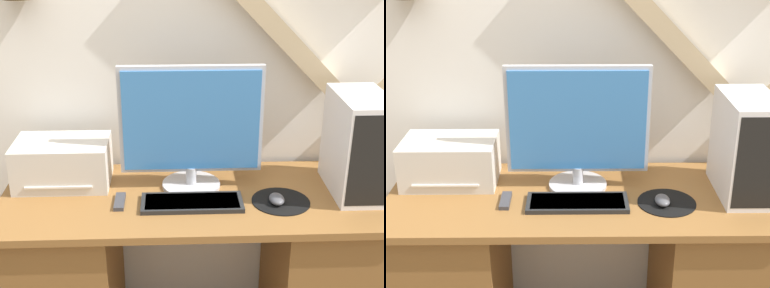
{
  "view_description": "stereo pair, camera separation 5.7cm",
  "coord_description": "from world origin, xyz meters",
  "views": [
    {
      "loc": [
        -0.09,
        -1.6,
        1.79
      ],
      "look_at": [
        -0.01,
        0.31,
        0.99
      ],
      "focal_mm": 50.0,
      "sensor_mm": 36.0,
      "label": 1
    },
    {
      "loc": [
        -0.03,
        -1.6,
        1.79
      ],
      "look_at": [
        -0.01,
        0.31,
        0.99
      ],
      "focal_mm": 50.0,
      "sensor_mm": 36.0,
      "label": 2
    }
  ],
  "objects": [
    {
      "name": "mousepad",
      "position": [
        0.33,
        0.24,
        0.76
      ],
      "size": [
        0.23,
        0.23,
        0.0
      ],
      "color": "black",
      "rests_on": "desk"
    },
    {
      "name": "remote_control",
      "position": [
        -0.3,
        0.25,
        0.77
      ],
      "size": [
        0.04,
        0.13,
        0.02
      ],
      "color": "#38383D",
      "rests_on": "desk"
    },
    {
      "name": "computer_tower",
      "position": [
        0.65,
        0.33,
        0.96
      ],
      "size": [
        0.2,
        0.35,
        0.41
      ],
      "color": "white",
      "rests_on": "desk"
    },
    {
      "name": "desk",
      "position": [
        0.0,
        0.31,
        0.39
      ],
      "size": [
        1.57,
        0.62,
        0.76
      ],
      "color": "brown",
      "rests_on": "ground_plane"
    },
    {
      "name": "printer",
      "position": [
        -0.55,
        0.44,
        0.85
      ],
      "size": [
        0.39,
        0.26,
        0.19
      ],
      "color": "beige",
      "rests_on": "desk"
    },
    {
      "name": "mouse",
      "position": [
        0.31,
        0.23,
        0.78
      ],
      "size": [
        0.06,
        0.09,
        0.03
      ],
      "color": "#4C4C51",
      "rests_on": "mousepad"
    },
    {
      "name": "wall_back",
      "position": [
        0.01,
        0.67,
        1.36
      ],
      "size": [
        6.4,
        0.19,
        2.7
      ],
      "color": "white",
      "rests_on": "ground_plane"
    },
    {
      "name": "keyboard",
      "position": [
        -0.02,
        0.23,
        0.77
      ],
      "size": [
        0.4,
        0.15,
        0.02
      ],
      "color": "black",
      "rests_on": "desk"
    },
    {
      "name": "monitor",
      "position": [
        -0.01,
        0.39,
        1.03
      ],
      "size": [
        0.58,
        0.24,
        0.51
      ],
      "color": "#B7B7BC",
      "rests_on": "desk"
    }
  ]
}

